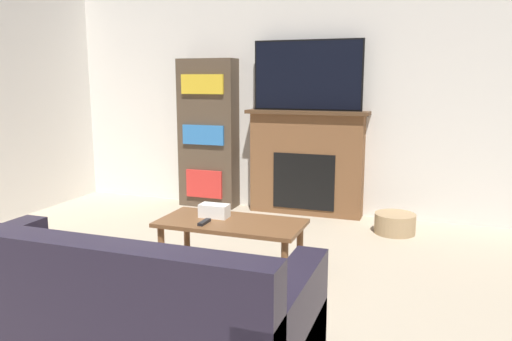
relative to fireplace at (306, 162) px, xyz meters
name	(u,v)px	position (x,y,z in m)	size (l,w,h in m)	color
wall_back	(306,94)	(-0.06, 0.14, 0.76)	(6.81, 0.06, 2.70)	silver
fireplace	(306,162)	(0.00, 0.00, 0.00)	(1.37, 0.28, 1.17)	brown
tv	(307,75)	(0.00, -0.02, 0.96)	(1.21, 0.03, 0.76)	black
couch	(109,332)	(-0.11, -3.51, -0.30)	(1.93, 0.91, 0.87)	black
coffee_table	(231,229)	(-0.05, -2.09, -0.18)	(1.07, 0.53, 0.47)	brown
tissue_box	(214,211)	(-0.21, -2.03, -0.07)	(0.22, 0.12, 0.10)	white
remote_control	(204,222)	(-0.21, -2.22, -0.11)	(0.04, 0.15, 0.02)	black
bookshelf	(208,134)	(-1.20, -0.02, 0.28)	(0.69, 0.29, 1.75)	#4C3D2D
storage_basket	(395,223)	(1.02, -0.43, -0.49)	(0.40, 0.40, 0.20)	tan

